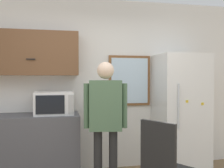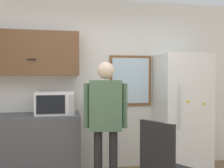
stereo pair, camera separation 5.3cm
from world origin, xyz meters
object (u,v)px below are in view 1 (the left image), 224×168
person (106,112)px  microwave (54,103)px  chair (164,164)px  refrigerator (180,113)px

person → microwave: bearing=153.8°
microwave → chair: size_ratio=0.53×
refrigerator → chair: bearing=-124.0°
person → chair: (0.50, -0.70, -0.46)m
microwave → refrigerator: (1.92, -0.03, -0.19)m
microwave → chair: 1.73m
microwave → person: size_ratio=0.32×
person → chair: bearing=-45.7°
microwave → person: (0.65, -0.46, -0.09)m
person → refrigerator: bearing=28.1°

